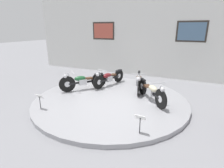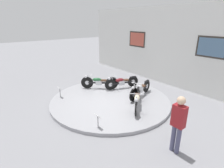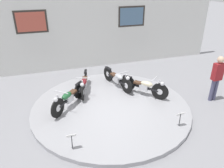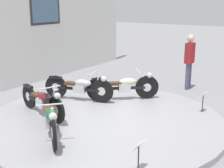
{
  "view_description": "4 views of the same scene",
  "coord_description": "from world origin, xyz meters",
  "px_view_note": "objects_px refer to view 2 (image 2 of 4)",
  "views": [
    {
      "loc": [
        2.58,
        -5.49,
        2.61
      ],
      "look_at": [
        -0.02,
        0.18,
        0.61
      ],
      "focal_mm": 28.0,
      "sensor_mm": 36.0,
      "label": 1
    },
    {
      "loc": [
        6.02,
        -4.63,
        3.62
      ],
      "look_at": [
        0.17,
        -0.04,
        0.93
      ],
      "focal_mm": 28.0,
      "sensor_mm": 36.0,
      "label": 2
    },
    {
      "loc": [
        -1.99,
        -6.37,
        4.28
      ],
      "look_at": [
        0.18,
        0.41,
        0.75
      ],
      "focal_mm": 35.0,
      "sensor_mm": 36.0,
      "label": 3
    },
    {
      "loc": [
        -5.62,
        -3.91,
        2.79
      ],
      "look_at": [
        0.28,
        -0.03,
        0.88
      ],
      "focal_mm": 50.0,
      "sensor_mm": 36.0,
      "label": 4
    }
  ],
  "objects_px": {
    "info_placard_front_centre": "(98,118)",
    "info_placard_front_left": "(60,90)",
    "motorcycle_green": "(99,82)",
    "motorcycle_maroon": "(121,82)",
    "motorcycle_silver": "(140,89)",
    "visitor_standing": "(178,122)",
    "motorcycle_cream": "(137,99)"
  },
  "relations": [
    {
      "from": "motorcycle_cream",
      "to": "info_placard_front_left",
      "type": "height_order",
      "value": "motorcycle_cream"
    },
    {
      "from": "motorcycle_maroon",
      "to": "info_placard_front_centre",
      "type": "relative_size",
      "value": 3.71
    },
    {
      "from": "motorcycle_maroon",
      "to": "motorcycle_silver",
      "type": "distance_m",
      "value": 1.38
    },
    {
      "from": "info_placard_front_centre",
      "to": "motorcycle_silver",
      "type": "bearing_deg",
      "value": 107.04
    },
    {
      "from": "info_placard_front_centre",
      "to": "info_placard_front_left",
      "type": "bearing_deg",
      "value": 180.0
    },
    {
      "from": "info_placard_front_left",
      "to": "motorcycle_silver",
      "type": "bearing_deg",
      "value": 52.94
    },
    {
      "from": "motorcycle_green",
      "to": "motorcycle_maroon",
      "type": "distance_m",
      "value": 1.22
    },
    {
      "from": "motorcycle_cream",
      "to": "visitor_standing",
      "type": "xyz_separation_m",
      "value": [
        2.44,
        -0.93,
        0.48
      ]
    },
    {
      "from": "info_placard_front_centre",
      "to": "motorcycle_green",
      "type": "bearing_deg",
      "value": 145.44
    },
    {
      "from": "motorcycle_silver",
      "to": "motorcycle_cream",
      "type": "height_order",
      "value": "motorcycle_cream"
    },
    {
      "from": "motorcycle_maroon",
      "to": "motorcycle_cream",
      "type": "bearing_deg",
      "value": -24.54
    },
    {
      "from": "motorcycle_cream",
      "to": "info_placard_front_left",
      "type": "relative_size",
      "value": 3.03
    },
    {
      "from": "motorcycle_green",
      "to": "visitor_standing",
      "type": "xyz_separation_m",
      "value": [
        5.3,
        -0.93,
        0.48
      ]
    },
    {
      "from": "motorcycle_maroon",
      "to": "visitor_standing",
      "type": "distance_m",
      "value": 4.97
    },
    {
      "from": "motorcycle_green",
      "to": "visitor_standing",
      "type": "height_order",
      "value": "visitor_standing"
    },
    {
      "from": "info_placard_front_centre",
      "to": "motorcycle_cream",
      "type": "bearing_deg",
      "value": 95.57
    },
    {
      "from": "info_placard_front_centre",
      "to": "visitor_standing",
      "type": "relative_size",
      "value": 0.29
    },
    {
      "from": "info_placard_front_centre",
      "to": "motorcycle_maroon",
      "type": "bearing_deg",
      "value": 127.08
    },
    {
      "from": "motorcycle_green",
      "to": "visitor_standing",
      "type": "distance_m",
      "value": 5.4
    },
    {
      "from": "motorcycle_maroon",
      "to": "info_placard_front_left",
      "type": "relative_size",
      "value": 3.71
    },
    {
      "from": "motorcycle_maroon",
      "to": "visitor_standing",
      "type": "xyz_separation_m",
      "value": [
        4.56,
        -1.9,
        0.49
      ]
    },
    {
      "from": "motorcycle_green",
      "to": "info_placard_front_centre",
      "type": "bearing_deg",
      "value": -34.56
    },
    {
      "from": "motorcycle_green",
      "to": "info_placard_front_left",
      "type": "height_order",
      "value": "motorcycle_green"
    },
    {
      "from": "motorcycle_maroon",
      "to": "motorcycle_cream",
      "type": "xyz_separation_m",
      "value": [
        2.12,
        -0.97,
        0.01
      ]
    },
    {
      "from": "info_placard_front_left",
      "to": "motorcycle_cream",
      "type": "bearing_deg",
      "value": 34.56
    },
    {
      "from": "motorcycle_maroon",
      "to": "motorcycle_silver",
      "type": "relative_size",
      "value": 0.98
    },
    {
      "from": "info_placard_front_left",
      "to": "motorcycle_green",
      "type": "bearing_deg",
      "value": 84.42
    },
    {
      "from": "motorcycle_green",
      "to": "info_placard_front_centre",
      "type": "height_order",
      "value": "motorcycle_green"
    },
    {
      "from": "motorcycle_green",
      "to": "motorcycle_maroon",
      "type": "xyz_separation_m",
      "value": [
        0.74,
        0.97,
        -0.02
      ]
    },
    {
      "from": "motorcycle_silver",
      "to": "visitor_standing",
      "type": "distance_m",
      "value": 3.74
    },
    {
      "from": "motorcycle_cream",
      "to": "motorcycle_silver",
      "type": "bearing_deg",
      "value": 127.28
    },
    {
      "from": "info_placard_front_left",
      "to": "visitor_standing",
      "type": "distance_m",
      "value": 5.66
    }
  ]
}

